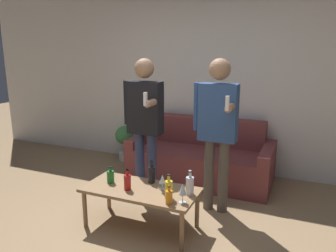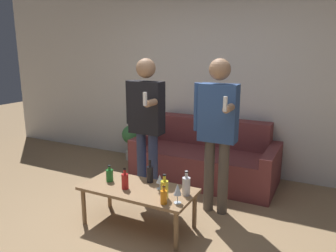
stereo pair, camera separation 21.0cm
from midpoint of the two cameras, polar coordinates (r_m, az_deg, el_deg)
ground_plane at (r=3.21m, az=-8.16°, el=-20.10°), size 16.00×16.00×0.00m
wall_back at (r=4.80m, az=5.79°, el=8.33°), size 8.00×0.06×2.70m
couch at (r=4.55m, az=4.57°, el=-5.56°), size 1.89×0.88×0.81m
coffee_table at (r=3.32m, az=-6.66°, el=-11.49°), size 1.14×0.53×0.42m
bottle_orange at (r=3.05m, az=-1.88°, el=-10.92°), size 0.07×0.07×0.23m
bottle_green at (r=3.39m, az=-4.69°, el=-8.37°), size 0.07×0.07×0.24m
bottle_dark at (r=2.95m, az=-1.91°, el=-12.23°), size 0.06×0.06×0.17m
bottle_yellow at (r=3.12m, az=1.88°, el=-10.27°), size 0.08×0.08×0.24m
bottle_red at (r=3.26m, az=-8.94°, el=-9.58°), size 0.07×0.07×0.21m
bottle_clear at (r=3.46m, az=-11.72°, el=-8.60°), size 0.07×0.07×0.17m
wine_glass_near at (r=2.95m, az=0.49°, el=-11.04°), size 0.07×0.07×0.18m
wine_glass_far at (r=3.23m, az=-2.87°, el=-9.30°), size 0.07×0.07×0.15m
person_standing_left at (r=3.77m, az=-5.69°, el=1.42°), size 0.47×0.42×1.66m
person_standing_right at (r=3.47m, az=6.88°, el=0.45°), size 0.47×0.42×1.67m
potted_plant at (r=5.31m, az=-8.67°, el=-2.20°), size 0.30×0.30×0.57m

